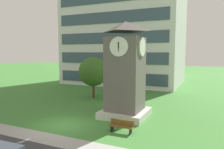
# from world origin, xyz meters

# --- Properties ---
(ground_plane) EXTENTS (160.00, 160.00, 0.00)m
(ground_plane) POSITION_xyz_m (0.00, 0.00, 0.00)
(ground_plane) COLOR #3D7A33
(kerb_strip) EXTENTS (120.00, 1.60, 0.01)m
(kerb_strip) POSITION_xyz_m (0.00, -2.65, 0.00)
(kerb_strip) COLOR #9E9E99
(kerb_strip) RESTS_ON ground
(office_building) EXTENTS (20.40, 13.80, 25.60)m
(office_building) POSITION_xyz_m (-4.54, 24.85, 12.80)
(office_building) COLOR silver
(office_building) RESTS_ON ground
(clock_tower) EXTENTS (3.92, 3.92, 8.41)m
(clock_tower) POSITION_xyz_m (3.52, 4.23, 3.69)
(clock_tower) COLOR #605B56
(clock_tower) RESTS_ON ground
(park_bench) EXTENTS (1.81, 0.53, 0.88)m
(park_bench) POSITION_xyz_m (4.70, 0.49, 0.46)
(park_bench) COLOR brown
(park_bench) RESTS_ON ground
(tree_streetside) EXTENTS (3.63, 3.63, 5.17)m
(tree_streetside) POSITION_xyz_m (-2.87, 9.72, 3.34)
(tree_streetside) COLOR #513823
(tree_streetside) RESTS_ON ground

